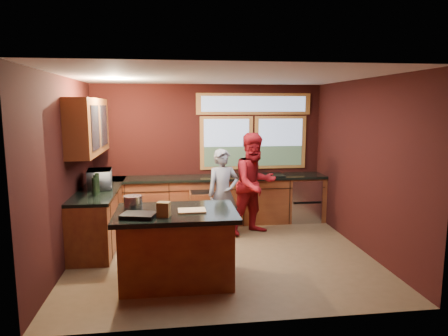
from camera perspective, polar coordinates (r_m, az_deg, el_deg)
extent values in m
plane|color=brown|center=(6.33, -0.37, -12.22)|extent=(4.50, 4.50, 0.00)
cube|color=black|center=(7.95, -2.16, 2.14)|extent=(4.50, 0.02, 2.70)
cube|color=black|center=(4.04, 3.11, -4.38)|extent=(4.50, 0.02, 2.70)
cube|color=black|center=(6.13, -21.74, -0.47)|extent=(0.02, 4.00, 2.70)
cube|color=black|center=(6.64, 19.26, 0.33)|extent=(0.02, 4.00, 2.70)
cube|color=silver|center=(5.93, -0.40, 12.95)|extent=(4.50, 4.00, 0.02)
cube|color=#7A8BA8|center=(7.96, 0.36, 3.59)|extent=(1.06, 0.02, 1.06)
cube|color=#7A8BA8|center=(8.18, 8.03, 3.65)|extent=(1.06, 0.02, 1.06)
cube|color=#A76B30|center=(8.02, 4.31, 9.12)|extent=(2.30, 0.02, 0.42)
cube|color=#581F14|center=(6.86, -18.83, 5.64)|extent=(0.36, 1.80, 0.90)
cube|color=#581F14|center=(7.82, -1.91, -4.75)|extent=(4.50, 0.60, 0.88)
cube|color=black|center=(7.71, -1.92, -1.41)|extent=(4.50, 0.64, 0.05)
cube|color=#B7B7BC|center=(8.19, 11.14, -4.41)|extent=(0.60, 0.58, 0.85)
cube|color=black|center=(7.87, 6.10, -1.26)|extent=(0.66, 0.46, 0.05)
cube|color=#581F14|center=(7.07, -17.26, -6.62)|extent=(0.60, 2.30, 0.88)
cube|color=black|center=(6.96, -17.35, -2.93)|extent=(0.64, 2.30, 0.05)
cube|color=#581F14|center=(5.33, -6.76, -11.35)|extent=(1.40, 0.90, 0.88)
cube|color=black|center=(5.19, -6.86, -6.42)|extent=(1.55, 1.05, 0.06)
imported|color=slate|center=(6.91, -0.13, -3.70)|extent=(0.63, 0.47, 1.55)
imported|color=maroon|center=(7.12, 4.38, -2.27)|extent=(1.08, 0.98, 1.82)
imported|color=#999999|center=(6.89, -17.31, -1.51)|extent=(0.45, 0.61, 0.31)
imported|color=#999999|center=(7.85, 3.62, 0.15)|extent=(0.30, 0.26, 0.33)
cylinder|color=white|center=(7.80, 3.31, -0.08)|extent=(0.12, 0.12, 0.28)
cube|color=tan|center=(5.14, -4.61, -6.08)|extent=(0.35, 0.26, 0.02)
cylinder|color=#A8A8AD|center=(5.33, -12.84, -4.84)|extent=(0.24, 0.24, 0.18)
cube|color=brown|center=(4.92, -8.61, -5.86)|extent=(0.18, 0.16, 0.18)
cube|color=black|center=(4.95, -12.08, -6.64)|extent=(0.46, 0.37, 0.05)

